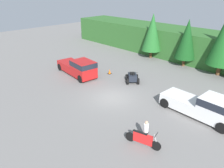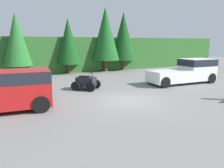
{
  "view_description": "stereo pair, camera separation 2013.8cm",
  "coord_description": "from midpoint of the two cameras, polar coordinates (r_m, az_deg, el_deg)",
  "views": [
    {
      "loc": [
        12.78,
        -12.49,
        9.43
      ],
      "look_at": [
        -0.74,
        0.65,
        0.95
      ],
      "focal_mm": 35.0,
      "sensor_mm": 36.0,
      "label": 1
    },
    {
      "loc": [
        -6.32,
        -10.58,
        3.33
      ],
      "look_at": [
        -0.74,
        0.65,
        0.95
      ],
      "focal_mm": 35.0,
      "sensor_mm": 36.0,
      "label": 2
    }
  ],
  "objects": [
    {
      "name": "pickup_truck_red",
      "position": [
        16.8,
        -61.48,
        -13.6
      ],
      "size": [
        6.03,
        2.59,
        1.99
      ],
      "rotation": [
        0.0,
        0.0,
        -0.09
      ],
      "color": "red",
      "rests_on": "ground_plane"
    },
    {
      "name": "quad_atv",
      "position": [
        17.21,
        -40.04,
        -11.84
      ],
      "size": [
        2.21,
        2.19,
        1.27
      ],
      "rotation": [
        0.0,
        0.0,
        -0.75
      ],
      "color": "black",
      "rests_on": "ground_plane"
    },
    {
      "name": "tree_mid_left",
      "position": [
        24.61,
        -33.66,
        2.15
      ],
      "size": [
        2.59,
        2.59,
        5.89
      ],
      "color": "brown",
      "rests_on": "ground_plane"
    },
    {
      "name": "traffic_cone",
      "position": [
        18.42,
        -50.71,
        -12.78
      ],
      "size": [
        0.42,
        0.42,
        0.55
      ],
      "color": "black",
      "rests_on": "ground_plane"
    },
    {
      "name": "tree_right",
      "position": [
        24.82,
        -17.91,
        4.91
      ],
      "size": [
        3.05,
        3.05,
        6.92
      ],
      "color": "brown",
      "rests_on": "ground_plane"
    },
    {
      "name": "tree_mid_right",
      "position": [
        24.39,
        -23.6,
        4.99
      ],
      "size": [
        3.22,
        3.22,
        7.32
      ],
      "color": "brown",
      "rests_on": "ground_plane"
    },
    {
      "name": "ground_plane",
      "position": [
        13.57,
        -38.95,
        -19.85
      ],
      "size": [
        80.0,
        80.0,
        0.0
      ],
      "primitive_type": "plane",
      "color": "slate"
    },
    {
      "name": "hillside_backdrop",
      "position": [
        28.07,
        -32.65,
        -0.0
      ],
      "size": [
        44.0,
        6.0,
        3.93
      ],
      "color": "#2D6028",
      "rests_on": "ground_plane"
    },
    {
      "name": "tree_left",
      "position": [
        25.61,
        -45.05,
        1.44
      ],
      "size": [
        2.72,
        2.72,
        6.18
      ],
      "color": "brown",
      "rests_on": "ground_plane"
    },
    {
      "name": "pickup_truck_second",
      "position": [
        15.8,
        -9.8,
        -9.14
      ],
      "size": [
        5.92,
        2.28,
        1.99
      ],
      "rotation": [
        0.0,
        0.0,
        -0.04
      ],
      "color": "white",
      "rests_on": "ground_plane"
    }
  ]
}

